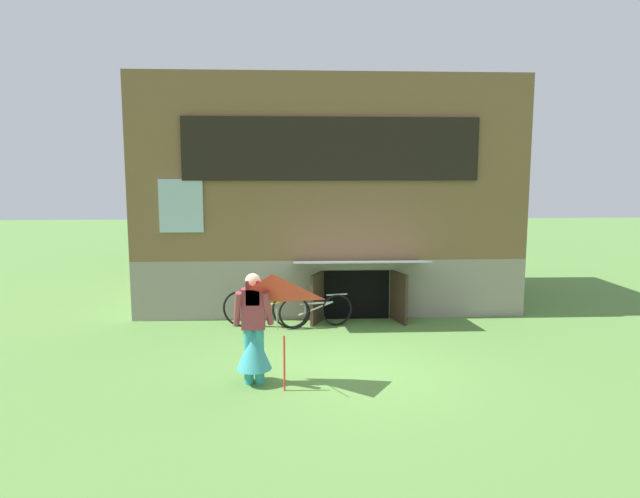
% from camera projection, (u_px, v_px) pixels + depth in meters
% --- Properties ---
extents(ground_plane, '(60.00, 60.00, 0.00)m').
position_uv_depth(ground_plane, '(344.00, 366.00, 9.02)').
color(ground_plane, '#56843D').
extents(log_house, '(8.44, 5.65, 5.17)m').
position_uv_depth(log_house, '(325.00, 194.00, 13.89)').
color(log_house, gray).
rests_on(log_house, ground_plane).
extents(person, '(0.61, 0.53, 1.66)m').
position_uv_depth(person, '(254.00, 338.00, 8.18)').
color(person, teal).
rests_on(person, ground_plane).
extents(kite, '(1.04, 1.11, 1.61)m').
position_uv_depth(kite, '(272.00, 306.00, 7.54)').
color(kite, red).
rests_on(kite, ground_plane).
extents(bicycle_silver, '(1.52, 0.38, 0.71)m').
position_uv_depth(bicycle_silver, '(316.00, 311.00, 11.29)').
color(bicycle_silver, black).
rests_on(bicycle_silver, ground_plane).
extents(bicycle_yellow, '(1.75, 0.35, 0.80)m').
position_uv_depth(bicycle_yellow, '(265.00, 309.00, 11.26)').
color(bicycle_yellow, black).
rests_on(bicycle_yellow, ground_plane).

